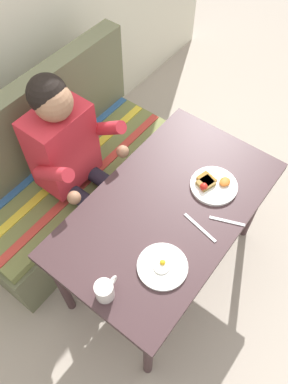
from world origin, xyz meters
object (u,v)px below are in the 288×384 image
at_px(coffee_mug, 105,290).
at_px(knife, 200,228).
at_px(plate_breakfast, 213,185).
at_px(fork, 227,221).
at_px(plate_eggs, 162,266).
at_px(table, 167,215).
at_px(person, 73,155).
at_px(couch, 69,179).

distance_m(coffee_mug, knife, 0.53).
xyz_separation_m(plate_breakfast, fork, (-0.13, -0.16, -0.01)).
distance_m(plate_eggs, fork, 0.39).
bearing_deg(knife, coffee_mug, 175.57).
height_order(table, knife, knife).
xyz_separation_m(person, knife, (0.05, -0.78, -0.01)).
bearing_deg(coffee_mug, plate_breakfast, -4.57).
bearing_deg(couch, person, -107.19).
bearing_deg(plate_eggs, couch, 73.49).
bearing_deg(coffee_mug, plate_eggs, -25.36).
xyz_separation_m(table, plate_eggs, (-0.27, -0.16, 0.09)).
bearing_deg(plate_eggs, knife, -5.09).
bearing_deg(table, plate_eggs, -149.30).
relative_size(person, plate_eggs, 5.37).
relative_size(table, coffee_mug, 10.17).
distance_m(table, person, 0.60).
bearing_deg(knife, table, 98.48).
distance_m(coffee_mug, fork, 0.66).
height_order(table, person, person).
bearing_deg(person, coffee_mug, -126.26).
xyz_separation_m(plate_eggs, knife, (0.27, -0.02, -0.01)).
relative_size(plate_breakfast, fork, 1.40).
bearing_deg(fork, person, 78.05).
bearing_deg(person, table, -84.76).
height_order(coffee_mug, knife, coffee_mug).
xyz_separation_m(plate_eggs, coffee_mug, (-0.25, 0.12, 0.04)).
distance_m(couch, coffee_mug, 1.06).
xyz_separation_m(coffee_mug, fork, (0.62, -0.22, -0.05)).
distance_m(table, plate_breakfast, 0.27).
xyz_separation_m(couch, coffee_mug, (-0.52, -0.81, 0.45)).
distance_m(fork, knife, 0.14).
xyz_separation_m(plate_breakfast, coffee_mug, (-0.75, 0.06, 0.04)).
xyz_separation_m(couch, plate_breakfast, (0.23, -0.87, 0.41)).
height_order(couch, plate_breakfast, couch).
bearing_deg(plate_eggs, plate_breakfast, 6.34).
height_order(plate_breakfast, fork, plate_breakfast).
relative_size(person, fork, 7.13).
relative_size(couch, fork, 8.47).
distance_m(table, plate_eggs, 0.33).
bearing_deg(table, knife, -92.39).
distance_m(table, fork, 0.30).
bearing_deg(knife, fork, -27.02).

